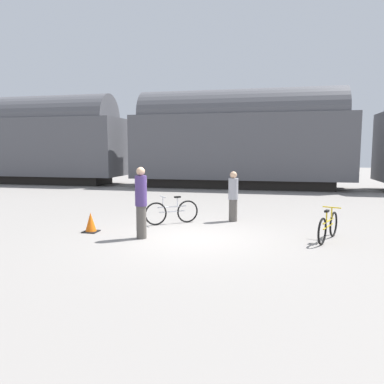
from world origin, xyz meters
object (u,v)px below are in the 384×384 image
Objects in this scene: person_in_purple at (141,202)px; traffic_cone at (91,223)px; bicycle_yellow at (328,227)px; freight_train at (239,137)px; person_in_grey at (233,196)px; bicycle_silver at (172,212)px.

traffic_cone is (-1.63, 0.39, -0.69)m from person_in_purple.
freight_train is at bearing 105.46° from bicycle_yellow.
freight_train is at bearing 77.52° from traffic_cone.
bicycle_yellow is at bearing 86.61° from person_in_purple.
person_in_purple reaches higher than bicycle_yellow.
traffic_cone is at bearing -82.12° from person_in_grey.
person_in_grey is (-2.62, 2.02, 0.45)m from bicycle_yellow.
person_in_purple reaches higher than traffic_cone.
bicycle_yellow is (3.45, -12.48, -2.66)m from freight_train.
bicycle_yellow is 4.56m from bicycle_silver.
freight_train is 13.49m from traffic_cone.
person_in_purple is at bearing -61.59° from person_in_grey.
traffic_cone is at bearing -102.48° from freight_train.
bicycle_yellow is at bearing 3.76° from traffic_cone.
freight_train reaches higher than bicycle_silver.
bicycle_silver is 2.61× the size of traffic_cone.
person_in_purple is 1.16× the size of person_in_grey.
bicycle_silver is at bearing 165.06° from bicycle_yellow.
person_in_grey is (2.05, 2.82, -0.14)m from person_in_purple.
bicycle_yellow is 4.78m from person_in_purple.
traffic_cone is (-2.85, -12.90, -2.76)m from freight_train.
bicycle_silver is at bearing -90.29° from person_in_grey.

